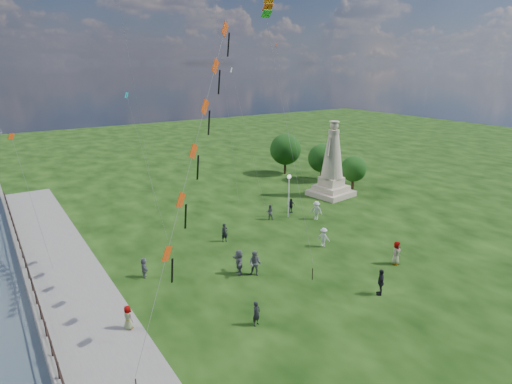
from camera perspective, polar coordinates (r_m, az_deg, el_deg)
ground at (r=62.94m, az=28.96°, el=0.82°), size 106.50×160.00×0.60m
waterfront at (r=30.53m, az=-24.84°, el=-13.91°), size 200.00×200.00×1.51m
statue at (r=49.60m, az=10.11°, el=3.13°), size 4.77×4.77×8.62m
lamppost at (r=42.06m, az=4.42°, el=0.72°), size 0.40×0.40×4.34m
tree_row at (r=56.80m, az=7.06°, el=4.85°), size 6.10×14.17×5.59m
person_0 at (r=25.86m, az=0.06°, el=-15.90°), size 0.64×0.53×1.53m
person_1 at (r=31.08m, az=-0.12°, el=-9.52°), size 1.03×1.09×1.91m
person_2 at (r=36.30m, az=9.00°, el=-5.97°), size 0.92×1.19×1.64m
person_3 at (r=29.95m, az=16.30°, el=-11.44°), size 1.14×1.13×1.81m
person_4 at (r=34.47m, az=18.20°, el=-7.73°), size 1.02×0.79×1.84m
person_5 at (r=32.02m, az=-14.69°, el=-9.72°), size 0.88×1.47×1.48m
person_6 at (r=36.89m, az=-4.20°, el=-5.43°), size 0.61×0.42×1.63m
person_7 at (r=41.92m, az=1.84°, el=-2.68°), size 0.88×0.77×1.54m
person_8 at (r=42.29m, az=8.05°, el=-2.44°), size 1.12×1.35×1.86m
person_9 at (r=43.95m, az=4.67°, el=-1.83°), size 0.92×0.54×1.50m
person_10 at (r=26.50m, az=-16.68°, el=-15.90°), size 0.65×0.82×1.45m
person_11 at (r=31.36m, az=-2.28°, el=-9.31°), size 1.22×1.89×1.89m
red_kite_train at (r=24.94m, az=-7.65°, el=7.47°), size 10.58×9.35×17.35m
small_kites at (r=44.59m, az=-9.77°, el=17.24°), size 30.85×13.97×33.68m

